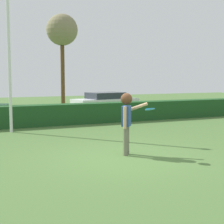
{
  "coord_description": "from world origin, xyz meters",
  "views": [
    {
      "loc": [
        -4.22,
        -8.42,
        2.25
      ],
      "look_at": [
        0.14,
        1.25,
        1.15
      ],
      "focal_mm": 54.8,
      "sensor_mm": 36.0,
      "label": 1
    }
  ],
  "objects_px": {
    "frisbee": "(150,109)",
    "parked_car_white": "(105,101)",
    "person": "(127,116)",
    "lamppost": "(8,34)",
    "bare_elm_tree": "(62,31)"
  },
  "relations": [
    {
      "from": "bare_elm_tree",
      "to": "frisbee",
      "type": "bearing_deg",
      "value": -98.05
    },
    {
      "from": "frisbee",
      "to": "parked_car_white",
      "type": "bearing_deg",
      "value": 72.37
    },
    {
      "from": "lamppost",
      "to": "bare_elm_tree",
      "type": "height_order",
      "value": "lamppost"
    },
    {
      "from": "frisbee",
      "to": "lamppost",
      "type": "height_order",
      "value": "lamppost"
    },
    {
      "from": "lamppost",
      "to": "frisbee",
      "type": "bearing_deg",
      "value": -65.51
    },
    {
      "from": "lamppost",
      "to": "parked_car_white",
      "type": "relative_size",
      "value": 1.63
    },
    {
      "from": "frisbee",
      "to": "lamppost",
      "type": "distance_m",
      "value": 7.3
    },
    {
      "from": "person",
      "to": "frisbee",
      "type": "height_order",
      "value": "person"
    },
    {
      "from": "parked_car_white",
      "to": "bare_elm_tree",
      "type": "relative_size",
      "value": 0.65
    },
    {
      "from": "frisbee",
      "to": "parked_car_white",
      "type": "xyz_separation_m",
      "value": [
        3.84,
        12.07,
        -0.68
      ]
    },
    {
      "from": "person",
      "to": "lamppost",
      "type": "xyz_separation_m",
      "value": [
        -2.45,
        5.58,
        2.79
      ]
    },
    {
      "from": "lamppost",
      "to": "person",
      "type": "bearing_deg",
      "value": -66.27
    },
    {
      "from": "parked_car_white",
      "to": "bare_elm_tree",
      "type": "distance_m",
      "value": 6.82
    },
    {
      "from": "lamppost",
      "to": "parked_car_white",
      "type": "height_order",
      "value": "lamppost"
    },
    {
      "from": "lamppost",
      "to": "bare_elm_tree",
      "type": "distance_m",
      "value": 11.73
    }
  ]
}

